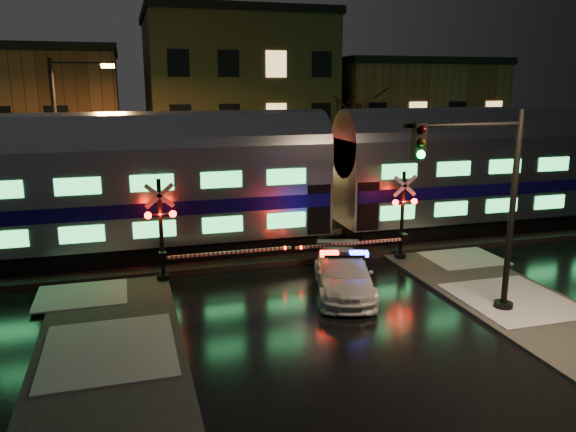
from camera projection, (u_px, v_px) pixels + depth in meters
The scene contains 12 objects.
ground at pixel (303, 292), 19.93m from camera, with size 120.00×120.00×0.00m, color black.
ballast at pixel (268, 250), 24.57m from camera, with size 90.00×4.20×0.24m, color black.
sidewalk_left at pixel (107, 412), 12.55m from camera, with size 4.00×20.00×0.12m, color #2D2D2D.
building_left at pixel (6, 127), 35.94m from camera, with size 14.00×10.00×9.00m, color brown.
building_mid at pixel (235, 105), 40.18m from camera, with size 12.00×11.00×11.50m, color brown.
building_right at pixel (401, 123), 43.57m from camera, with size 12.00×10.00×8.50m, color brown.
train at pixel (332, 173), 24.60m from camera, with size 51.00×3.12×5.92m.
police_car at pixel (344, 274), 19.67m from camera, with size 3.13×5.08×1.53m.
crossing_signal_right at pixel (395, 226), 22.99m from camera, with size 5.30×0.63×3.75m.
crossing_signal_left at pixel (172, 241), 20.54m from camera, with size 5.51×0.64×3.90m.
traffic_light at pixel (485, 210), 17.12m from camera, with size 4.19×0.73×6.49m.
streetlight at pixel (64, 140), 24.98m from camera, with size 2.77×0.29×8.29m.
Camera 1 is at (-5.72, -17.88, 7.22)m, focal length 35.00 mm.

